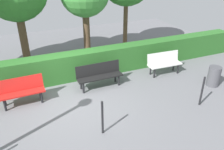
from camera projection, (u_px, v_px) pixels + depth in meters
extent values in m
plane|color=slate|center=(75.00, 101.00, 7.45)|extent=(17.60, 17.60, 0.00)
cube|color=white|center=(165.00, 64.00, 9.03)|extent=(1.40, 0.49, 0.05)
cube|color=white|center=(163.00, 57.00, 9.08)|extent=(1.38, 0.18, 0.42)
cylinder|color=black|center=(178.00, 69.00, 9.17)|extent=(0.07, 0.07, 0.39)
cylinder|color=black|center=(174.00, 66.00, 9.42)|extent=(0.07, 0.07, 0.39)
cylinder|color=black|center=(154.00, 73.00, 8.83)|extent=(0.07, 0.07, 0.39)
cylinder|color=black|center=(151.00, 70.00, 9.08)|extent=(0.07, 0.07, 0.39)
cube|color=black|center=(100.00, 77.00, 8.08)|extent=(1.65, 0.43, 0.05)
cube|color=black|center=(98.00, 69.00, 8.13)|extent=(1.65, 0.11, 0.42)
cylinder|color=black|center=(119.00, 80.00, 8.30)|extent=(0.07, 0.07, 0.39)
cylinder|color=black|center=(115.00, 77.00, 8.54)|extent=(0.07, 0.07, 0.39)
cylinder|color=black|center=(84.00, 88.00, 7.81)|extent=(0.07, 0.07, 0.39)
cylinder|color=black|center=(81.00, 84.00, 8.06)|extent=(0.07, 0.07, 0.39)
cube|color=red|center=(22.00, 93.00, 7.11)|extent=(1.39, 0.45, 0.05)
cube|color=red|center=(20.00, 84.00, 7.15)|extent=(1.39, 0.16, 0.42)
cylinder|color=black|center=(42.00, 97.00, 7.29)|extent=(0.07, 0.07, 0.39)
cylinder|color=black|center=(40.00, 93.00, 7.53)|extent=(0.07, 0.07, 0.39)
cylinder|color=black|center=(5.00, 105.00, 6.89)|extent=(0.07, 0.07, 0.39)
cylinder|color=black|center=(5.00, 100.00, 7.13)|extent=(0.07, 0.07, 0.39)
cube|color=#2D6B28|center=(93.00, 63.00, 8.92)|extent=(13.60, 0.61, 1.04)
cylinder|color=brown|center=(125.00, 23.00, 11.15)|extent=(0.21, 0.21, 2.65)
cylinder|color=brown|center=(87.00, 32.00, 10.48)|extent=(0.31, 0.31, 2.27)
cylinder|color=brown|center=(24.00, 38.00, 9.50)|extent=(0.32, 0.32, 2.40)
cylinder|color=black|center=(202.00, 91.00, 7.04)|extent=(0.06, 0.06, 1.00)
cylinder|color=black|center=(102.00, 118.00, 5.87)|extent=(0.06, 0.06, 1.00)
cylinder|color=#4C4C51|center=(214.00, 76.00, 8.22)|extent=(0.44, 0.44, 0.74)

